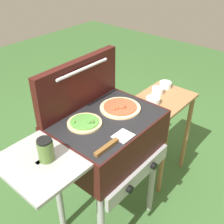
{
  "coord_description": "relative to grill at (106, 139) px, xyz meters",
  "views": [
    {
      "loc": [
        -0.98,
        -0.88,
        1.79
      ],
      "look_at": [
        0.05,
        0.0,
        0.92
      ],
      "focal_mm": 44.16,
      "sensor_mm": 36.0,
      "label": 1
    }
  ],
  "objects": [
    {
      "name": "spatula",
      "position": [
        -0.13,
        -0.17,
        0.15
      ],
      "size": [
        0.26,
        0.09,
        0.02
      ],
      "color": "#B7BABF",
      "rests_on": "grill"
    },
    {
      "name": "prep_table",
      "position": [
        0.67,
        0.0,
        -0.22
      ],
      "size": [
        0.44,
        0.36,
        0.76
      ],
      "color": "olive",
      "rests_on": "ground_plane"
    },
    {
      "name": "topping_bowl_middle",
      "position": [
        0.82,
        0.08,
        0.02
      ],
      "size": [
        0.1,
        0.1,
        0.04
      ],
      "color": "silver",
      "rests_on": "prep_table"
    },
    {
      "name": "topping_bowl_far",
      "position": [
        0.54,
        0.02,
        0.02
      ],
      "size": [
        0.1,
        0.1,
        0.04
      ],
      "color": "silver",
      "rests_on": "prep_table"
    },
    {
      "name": "sauce_jar",
      "position": [
        -0.42,
        -0.01,
        0.2
      ],
      "size": [
        0.08,
        0.08,
        0.12
      ],
      "color": "#4C6B2D",
      "rests_on": "grill"
    },
    {
      "name": "ground_plane",
      "position": [
        0.01,
        0.0,
        -0.76
      ],
      "size": [
        8.0,
        8.0,
        0.0
      ],
      "primitive_type": "plane",
      "color": "#38602D"
    },
    {
      "name": "grill_lid_open",
      "position": [
        0.01,
        0.22,
        0.3
      ],
      "size": [
        0.63,
        0.09,
        0.3
      ],
      "color": "#38110F",
      "rests_on": "grill"
    },
    {
      "name": "topping_bowl_near",
      "position": [
        0.69,
        0.08,
        0.02
      ],
      "size": [
        0.09,
        0.09,
        0.04
      ],
      "color": "silver",
      "rests_on": "prep_table"
    },
    {
      "name": "pizza_veggie",
      "position": [
        -0.11,
        0.06,
        0.15
      ],
      "size": [
        0.2,
        0.2,
        0.03
      ],
      "color": "#E0C17F",
      "rests_on": "grill"
    },
    {
      "name": "grill",
      "position": [
        0.0,
        0.0,
        0.0
      ],
      "size": [
        0.96,
        0.53,
        0.9
      ],
      "color": "#38110F",
      "rests_on": "ground_plane"
    },
    {
      "name": "pizza_pepperoni",
      "position": [
        0.15,
        0.01,
        0.15
      ],
      "size": [
        0.25,
        0.25,
        0.03
      ],
      "color": "beige",
      "rests_on": "grill"
    }
  ]
}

